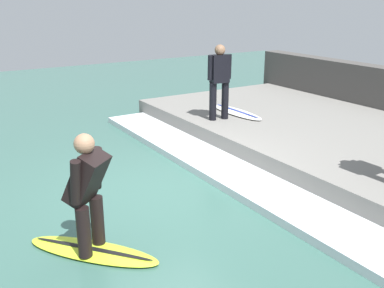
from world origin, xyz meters
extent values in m
plane|color=#386056|center=(0.00, 0.00, 0.00)|extent=(28.00, 28.00, 0.00)
cube|color=slate|center=(3.86, 0.00, 0.21)|extent=(4.40, 9.08, 0.41)
cube|color=silver|center=(1.18, 0.00, 0.06)|extent=(0.95, 8.63, 0.13)
ellipsoid|color=#BFE02D|center=(-1.69, -1.16, 0.03)|extent=(1.46, 1.64, 0.06)
ellipsoid|color=black|center=(-1.69, -1.16, 0.06)|extent=(1.08, 1.29, 0.01)
cylinder|color=black|center=(-1.81, -1.26, 0.37)|extent=(0.16, 0.16, 0.62)
cylinder|color=black|center=(-1.57, -1.06, 0.37)|extent=(0.16, 0.16, 0.62)
cube|color=black|center=(-1.69, -1.16, 0.99)|extent=(0.61, 0.62, 0.66)
sphere|color=#A87A5B|center=(-1.69, -1.16, 1.41)|extent=(0.24, 0.24, 0.24)
cylinder|color=black|center=(-1.87, -1.31, 1.03)|extent=(0.12, 0.22, 0.56)
cylinder|color=black|center=(-1.51, -1.02, 1.03)|extent=(0.12, 0.22, 0.56)
cylinder|color=black|center=(2.46, 1.86, 0.82)|extent=(0.15, 0.15, 0.81)
cylinder|color=black|center=(2.17, 1.91, 0.82)|extent=(0.15, 0.15, 0.81)
cube|color=black|center=(2.32, 1.89, 1.52)|extent=(0.41, 0.29, 0.59)
sphere|color=#846047|center=(2.32, 1.89, 1.91)|extent=(0.22, 0.22, 0.22)
cylinder|color=black|center=(2.53, 1.85, 1.55)|extent=(0.11, 0.12, 0.52)
cylinder|color=black|center=(2.10, 1.92, 1.55)|extent=(0.11, 0.12, 0.52)
ellipsoid|color=white|center=(2.97, 2.10, 0.44)|extent=(0.47, 1.71, 0.06)
ellipsoid|color=navy|center=(2.97, 2.10, 0.48)|extent=(0.09, 1.57, 0.01)
camera|label=1|loc=(-3.18, -5.85, 2.99)|focal=42.00mm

